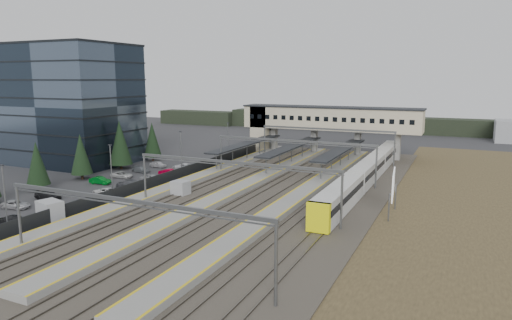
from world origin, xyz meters
The scene contains 15 objects.
ground centered at (0.00, 0.00, 0.00)m, with size 220.00×220.00×0.00m, color #2B2B2D.
office_building centered at (-36.00, 12.00, 12.19)m, with size 24.30×18.30×24.30m.
conifer_row centered at (-22.00, -3.86, 4.84)m, with size 4.42×49.82×9.50m.
car_park centered at (-13.14, -6.67, 0.61)m, with size 10.46×44.78×1.29m.
lampposts centered at (-8.00, 1.25, 4.34)m, with size 0.50×53.25×8.07m.
fence centered at (-6.50, 5.00, 1.00)m, with size 0.08×90.00×2.00m.
relay_cabin_near centered at (-7.74, -19.36, 1.26)m, with size 3.48×2.90×2.53m.
relay_cabin_far centered at (-0.04, -2.18, 1.11)m, with size 2.65×2.29×2.23m.
rail_corridor centered at (9.34, 5.00, 0.29)m, with size 34.00×90.00×0.92m.
canopies centered at (7.00, 27.00, 3.92)m, with size 23.10×30.00×3.28m.
footbridge centered at (7.70, 42.00, 7.93)m, with size 40.40×6.40×11.20m.
gantries centered at (12.00, 3.00, 6.00)m, with size 28.40×62.28×7.17m.
train centered at (24.00, 17.44, 1.95)m, with size 2.72×56.81×3.42m.
billboard centered at (30.51, 0.58, 3.96)m, with size 0.88×6.67×5.82m.
treeline_far centered at (23.81, 92.28, 2.95)m, with size 170.00×19.00×7.00m.
Camera 1 is at (38.20, -58.21, 17.50)m, focal length 32.00 mm.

